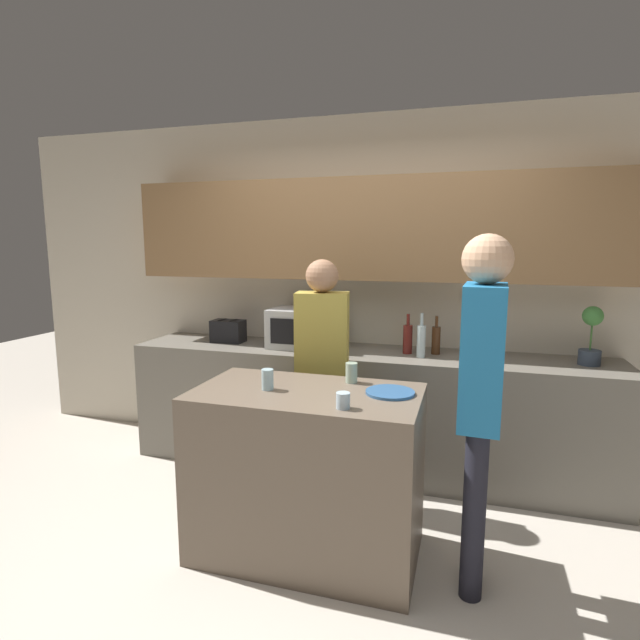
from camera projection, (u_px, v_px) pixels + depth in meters
ground_plane at (306, 583)px, 2.56m from camera, size 14.00×14.00×0.00m
back_wall at (372, 267)px, 3.90m from camera, size 6.40×0.40×2.70m
back_counter at (363, 410)px, 3.81m from camera, size 3.60×0.62×0.92m
kitchen_island at (307, 472)px, 2.77m from camera, size 1.22×0.69×0.94m
microwave at (305, 328)px, 3.88m from camera, size 0.52×0.39×0.30m
toaster at (228, 331)px, 4.08m from camera, size 0.26×0.16×0.18m
potted_plant at (591, 336)px, 3.30m from camera, size 0.14×0.14×0.40m
bottle_0 at (408, 338)px, 3.65m from camera, size 0.07×0.07×0.29m
bottle_1 at (421, 341)px, 3.53m from camera, size 0.06×0.06×0.32m
bottle_2 at (436, 340)px, 3.63m from camera, size 0.06×0.06×0.28m
plate_on_island at (390, 392)px, 2.64m from camera, size 0.26×0.26×0.01m
cup_0 at (351, 373)px, 2.84m from camera, size 0.07×0.07×0.11m
cup_1 at (343, 401)px, 2.40m from camera, size 0.07×0.07×0.08m
cup_2 at (268, 379)px, 2.71m from camera, size 0.07×0.07×0.11m
person_left at (322, 360)px, 3.29m from camera, size 0.36×0.24×1.62m
person_center at (481, 383)px, 2.38m from camera, size 0.23×0.35×1.77m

